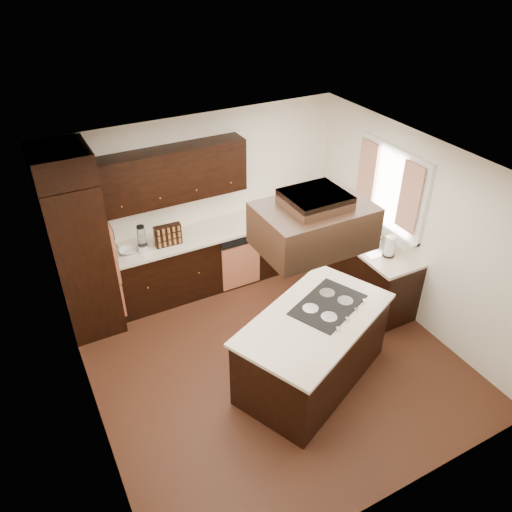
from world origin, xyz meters
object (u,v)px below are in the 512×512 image
object	(u,v)px
oven_column	(82,258)
range_hood	(313,226)
island	(313,349)
spice_rack	(168,235)

from	to	relation	value
oven_column	range_hood	xyz separation A→B (m)	(1.88, -2.25, 1.10)
island	spice_rack	size ratio (longest dim) A/B	4.97
range_hood	oven_column	bearing A→B (deg)	129.74
oven_column	spice_rack	world-z (taller)	oven_column
island	range_hood	bearing A→B (deg)	177.42
oven_column	range_hood	bearing A→B (deg)	-50.26
island	range_hood	size ratio (longest dim) A/B	1.71
island	oven_column	bearing A→B (deg)	108.56
oven_column	island	xyz separation A→B (m)	(2.04, -2.19, -0.62)
island	spice_rack	bearing A→B (deg)	88.24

